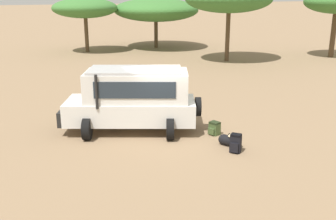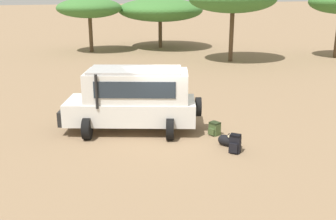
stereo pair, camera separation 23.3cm
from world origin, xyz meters
The scene contains 7 objects.
ground_plane centered at (0.00, 0.00, 0.00)m, with size 320.00×320.00×0.00m, color #8C7051.
safari_vehicle centered at (-1.03, 0.78, 1.29)m, with size 5.36×3.89×2.44m.
backpack_beside_front_wheel centered at (1.56, -0.95, 0.25)m, with size 0.46×0.45×0.51m.
backpack_cluster_center centered at (1.30, -2.72, 0.32)m, with size 0.45×0.45×0.65m.
duffel_bag_low_black_case centered at (1.46, -2.16, 0.19)m, with size 0.62×0.80×0.48m.
acacia_tree_far_left centered at (2.45, 22.16, 3.81)m, with size 5.69×5.25×4.69m.
acacia_tree_left_mid centered at (9.16, 22.12, 3.54)m, with size 7.89×8.49×4.61m.
Camera 2 is at (-5.75, -12.98, 5.21)m, focal length 42.00 mm.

